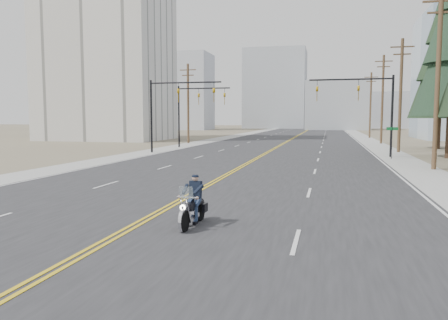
% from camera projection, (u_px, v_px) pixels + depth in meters
% --- Properties ---
extents(ground_plane, '(400.00, 400.00, 0.00)m').
position_uv_depth(ground_plane, '(40.00, 279.00, 9.10)').
color(ground_plane, '#776D56').
rests_on(ground_plane, ground).
extents(road, '(20.00, 200.00, 0.01)m').
position_uv_depth(road, '(295.00, 137.00, 76.84)').
color(road, '#303033').
rests_on(road, ground).
extents(sidewalk_left, '(3.00, 200.00, 0.01)m').
position_uv_depth(sidewalk_left, '(231.00, 137.00, 79.52)').
color(sidewalk_left, '#A5A5A0').
rests_on(sidewalk_left, ground).
extents(sidewalk_right, '(3.00, 200.00, 0.01)m').
position_uv_depth(sidewalk_right, '(363.00, 138.00, 74.16)').
color(sidewalk_right, '#A5A5A0').
rests_on(sidewalk_right, ground).
extents(traffic_mast_left, '(7.10, 0.26, 7.00)m').
position_uv_depth(traffic_mast_left, '(171.00, 102.00, 41.69)').
color(traffic_mast_left, black).
rests_on(traffic_mast_left, ground).
extents(traffic_mast_right, '(7.10, 0.26, 7.00)m').
position_uv_depth(traffic_mast_right, '(368.00, 100.00, 37.50)').
color(traffic_mast_right, black).
rests_on(traffic_mast_right, ground).
extents(traffic_mast_far, '(6.10, 0.26, 7.00)m').
position_uv_depth(traffic_mast_far, '(193.00, 105.00, 49.51)').
color(traffic_mast_far, black).
rests_on(traffic_mast_far, ground).
extents(street_sign, '(0.90, 0.06, 2.62)m').
position_uv_depth(street_sign, '(392.00, 137.00, 35.44)').
color(street_sign, black).
rests_on(street_sign, ground).
extents(utility_pole_b, '(2.20, 0.30, 11.50)m').
position_uv_depth(utility_pole_b, '(438.00, 77.00, 27.87)').
color(utility_pole_b, brown).
rests_on(utility_pole_b, ground).
extents(utility_pole_c, '(2.20, 0.30, 11.00)m').
position_uv_depth(utility_pole_c, '(401.00, 94.00, 42.41)').
color(utility_pole_c, brown).
rests_on(utility_pole_c, ground).
extents(utility_pole_d, '(2.20, 0.30, 11.50)m').
position_uv_depth(utility_pole_d, '(382.00, 98.00, 56.91)').
color(utility_pole_d, brown).
rests_on(utility_pole_d, ground).
extents(utility_pole_e, '(2.20, 0.30, 11.00)m').
position_uv_depth(utility_pole_e, '(370.00, 104.00, 73.38)').
color(utility_pole_e, brown).
rests_on(utility_pole_e, ground).
extents(utility_pole_left, '(2.20, 0.30, 10.50)m').
position_uv_depth(utility_pole_left, '(188.00, 102.00, 57.94)').
color(utility_pole_left, brown).
rests_on(utility_pole_left, ground).
extents(apartment_block, '(18.00, 14.00, 30.00)m').
position_uv_depth(apartment_block, '(106.00, 43.00, 67.42)').
color(apartment_block, silver).
rests_on(apartment_block, ground).
extents(haze_bldg_a, '(14.00, 12.00, 22.00)m').
position_uv_depth(haze_bldg_a, '(187.00, 92.00, 127.50)').
color(haze_bldg_a, '#B7BCC6').
rests_on(haze_bldg_a, ground).
extents(haze_bldg_b, '(18.00, 14.00, 14.00)m').
position_uv_depth(haze_bldg_b, '(337.00, 106.00, 127.54)').
color(haze_bldg_b, '#ADB2B7').
rests_on(haze_bldg_b, ground).
extents(haze_bldg_d, '(20.00, 15.00, 26.00)m').
position_uv_depth(haze_bldg_d, '(275.00, 89.00, 146.14)').
color(haze_bldg_d, '#ADB2B7').
rests_on(haze_bldg_d, ground).
extents(haze_bldg_e, '(14.00, 14.00, 12.00)m').
position_uv_depth(haze_bldg_e, '(388.00, 110.00, 147.87)').
color(haze_bldg_e, '#B7BCC6').
rests_on(haze_bldg_e, ground).
extents(haze_bldg_f, '(12.00, 12.00, 16.00)m').
position_uv_depth(haze_bldg_f, '(158.00, 104.00, 145.79)').
color(haze_bldg_f, '#ADB2B7').
rests_on(haze_bldg_f, ground).
extents(motorcyclist, '(0.95, 2.07, 1.59)m').
position_uv_depth(motorcyclist, '(192.00, 201.00, 13.48)').
color(motorcyclist, black).
rests_on(motorcyclist, ground).
extents(conifer_far, '(6.24, 6.24, 16.72)m').
position_uv_depth(conifer_far, '(440.00, 60.00, 46.88)').
color(conifer_far, '#382619').
rests_on(conifer_far, ground).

